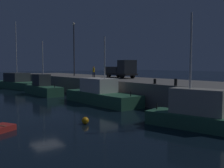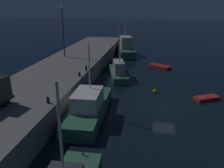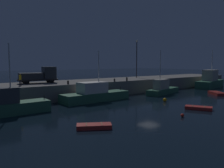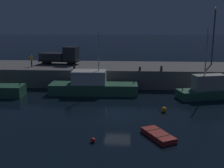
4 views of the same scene
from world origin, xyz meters
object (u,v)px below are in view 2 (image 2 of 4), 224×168
object	(u,v)px
rowboat_white_mid	(160,67)
mooring_buoy_near	(155,91)
fishing_trawler_green	(126,48)
bollard_west	(79,74)
fishing_trawler_red	(118,71)
dinghy_red_small	(207,98)
bollard_central	(86,68)
lamp_post_east	(63,28)
fishing_boat_white	(89,107)
bollard_east	(48,100)

from	to	relation	value
rowboat_white_mid	mooring_buoy_near	distance (m)	13.16
fishing_trawler_green	bollard_west	world-z (taller)	fishing_trawler_green
fishing_trawler_red	dinghy_red_small	size ratio (longest dim) A/B	2.70
bollard_west	bollard_central	xyz separation A→B (m)	(2.75, -0.12, 0.06)
mooring_buoy_near	fishing_trawler_red	bearing A→B (deg)	42.46
lamp_post_east	mooring_buoy_near	bearing A→B (deg)	-119.51
fishing_boat_white	bollard_east	distance (m)	4.47
dinghy_red_small	fishing_trawler_red	bearing A→B (deg)	58.14
bollard_central	fishing_boat_white	bearing A→B (deg)	-163.29
dinghy_red_small	bollard_central	xyz separation A→B (m)	(1.84, 15.53, 2.57)
fishing_trawler_red	bollard_central	world-z (taller)	fishing_trawler_red
bollard_east	mooring_buoy_near	bearing A→B (deg)	-42.31
bollard_west	fishing_boat_white	bearing A→B (deg)	-155.22
fishing_trawler_red	bollard_east	distance (m)	17.52
mooring_buoy_near	bollard_east	world-z (taller)	bollard_east
fishing_trawler_green	fishing_trawler_red	bearing A→B (deg)	-177.47
fishing_boat_white	lamp_post_east	distance (m)	19.62
lamp_post_east	bollard_east	distance (m)	20.63
rowboat_white_mid	bollard_east	world-z (taller)	bollard_east
dinghy_red_small	bollard_west	xyz separation A→B (m)	(-0.90, 15.64, 2.51)
fishing_trawler_green	mooring_buoy_near	size ratio (longest dim) A/B	22.10
dinghy_red_small	mooring_buoy_near	world-z (taller)	mooring_buoy_near
fishing_trawler_green	fishing_boat_white	bearing A→B (deg)	179.52
dinghy_red_small	bollard_central	world-z (taller)	bollard_central
fishing_trawler_red	bollard_east	xyz separation A→B (m)	(-16.95, 4.07, 1.78)
fishing_trawler_green	lamp_post_east	size ratio (longest dim) A/B	1.41
fishing_trawler_red	bollard_east	world-z (taller)	fishing_trawler_red
bollard_east	fishing_trawler_green	bearing A→B (deg)	-5.45
mooring_buoy_near	bollard_east	size ratio (longest dim) A/B	0.94
rowboat_white_mid	fishing_trawler_green	bearing A→B (deg)	34.52
fishing_trawler_red	fishing_boat_white	size ratio (longest dim) A/B	0.84
bollard_west	dinghy_red_small	bearing A→B (deg)	-86.69
fishing_boat_white	rowboat_white_mid	xyz separation A→B (m)	(21.03, -7.64, -0.78)
fishing_trawler_red	rowboat_white_mid	bearing A→B (deg)	-43.68
lamp_post_east	bollard_central	world-z (taller)	lamp_post_east
mooring_buoy_near	bollard_west	bearing A→B (deg)	102.47
bollard_central	rowboat_white_mid	bearing A→B (deg)	-39.32
fishing_trawler_green	mooring_buoy_near	xyz separation A→B (m)	(-23.84, -6.47, -1.19)
fishing_trawler_red	dinghy_red_small	distance (m)	14.04
bollard_west	mooring_buoy_near	bearing A→B (deg)	-77.53
fishing_trawler_red	bollard_west	world-z (taller)	fishing_trawler_red
rowboat_white_mid	bollard_west	distance (m)	18.55
bollard_west	bollard_central	distance (m)	2.75
fishing_boat_white	fishing_trawler_red	bearing A→B (deg)	-4.23
fishing_trawler_red	fishing_trawler_green	world-z (taller)	fishing_trawler_green
rowboat_white_mid	lamp_post_east	size ratio (longest dim) A/B	0.50
rowboat_white_mid	fishing_boat_white	bearing A→B (deg)	160.04
mooring_buoy_near	bollard_central	bearing A→B (deg)	85.94
rowboat_white_mid	bollard_east	size ratio (longest dim) A/B	7.28
fishing_trawler_green	bollard_west	size ratio (longest dim) A/B	23.01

